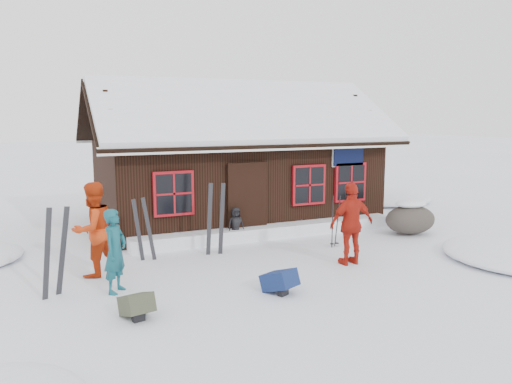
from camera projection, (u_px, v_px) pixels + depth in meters
ground at (252, 267)px, 10.97m from camera, size 120.00×120.00×0.00m
mountain_hut at (233, 170)px, 15.84m from camera, size 8.90×6.09×4.42m
snow_drift at (270, 231)px, 13.58m from camera, size 7.60×0.60×0.35m
snow_mounds at (281, 240)px, 13.32m from camera, size 20.60×13.20×0.48m
skier_teal at (115, 251)px, 9.28m from camera, size 0.65×0.69×1.59m
skier_orange_left at (93, 229)px, 10.23m from camera, size 1.20×1.14×1.96m
skier_orange_right at (352, 224)px, 11.03m from camera, size 1.08×0.45×1.85m
skier_crouched at (236, 225)px, 13.08m from camera, size 0.45×0.30×0.91m
boulder at (410, 219)px, 13.95m from camera, size 1.48×1.11×0.86m
ski_pair_left at (55, 253)px, 9.10m from camera, size 0.57×0.24×1.71m
ski_pair_mid at (144, 230)px, 11.33m from camera, size 0.54×0.16×1.51m
ski_pair_right at (216, 220)px, 11.84m from camera, size 0.47×0.18×1.77m
ski_poles at (335, 222)px, 12.56m from camera, size 0.24×0.12×1.35m
backpack_blue at (280, 284)px, 9.34m from camera, size 0.65×0.73×0.32m
backpack_olive at (137, 309)px, 8.17m from camera, size 0.54×0.66×0.32m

